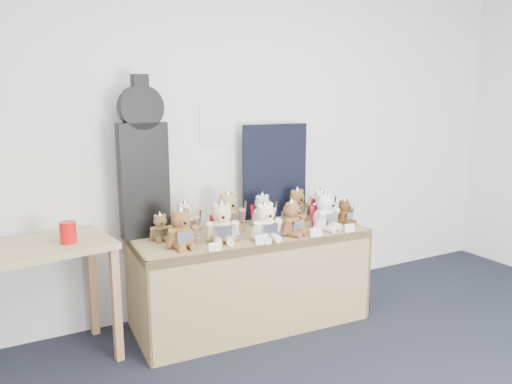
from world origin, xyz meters
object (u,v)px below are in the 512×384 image
guitar_case (143,159)px  teddy_back_end (322,205)px  teddy_front_centre (266,223)px  teddy_back_left (186,220)px  teddy_front_far_left (181,230)px  display_table (253,254)px  teddy_front_far_right (325,213)px  teddy_back_right (297,205)px  teddy_back_centre_left (229,213)px  teddy_back_far_left (160,228)px  teddy_back_centre_right (263,211)px  teddy_front_end (344,213)px  side_table (31,266)px  teddy_front_right (292,220)px  red_cup (68,232)px  teddy_front_left (222,224)px

guitar_case → teddy_back_end: guitar_case is taller
teddy_front_centre → teddy_back_left: (-0.44, 0.38, -0.01)m
teddy_front_far_left → teddy_back_left: teddy_front_far_left is taller
display_table → teddy_back_left: (-0.43, 0.21, 0.26)m
teddy_front_far_right → teddy_back_right: size_ratio=1.12×
teddy_front_far_left → teddy_back_centre_left: (0.46, 0.25, 0.01)m
guitar_case → teddy_back_far_left: guitar_case is taller
teddy_front_far_left → teddy_back_right: size_ratio=1.07×
teddy_back_centre_right → teddy_back_right: 0.34m
teddy_back_centre_left → teddy_back_end: size_ratio=1.16×
teddy_back_far_left → teddy_front_end: bearing=-6.1°
display_table → teddy_front_far_right: size_ratio=5.52×
display_table → teddy_back_right: (0.51, 0.21, 0.26)m
side_table → teddy_back_right: size_ratio=3.66×
teddy_front_end → teddy_back_far_left: 1.41m
teddy_front_right → teddy_back_centre_right: (-0.05, 0.34, -0.00)m
red_cup → teddy_front_centre: size_ratio=0.44×
teddy_front_left → teddy_front_right: bearing=7.5°
guitar_case → teddy_back_centre_right: bearing=-11.6°
guitar_case → teddy_back_end: 1.46m
guitar_case → teddy_back_far_left: 0.49m
teddy_front_left → teddy_front_right: size_ratio=1.11×
display_table → teddy_back_far_left: bearing=168.7°
display_table → teddy_front_right: (0.23, -0.16, 0.26)m
teddy_front_left → teddy_back_centre_left: bearing=72.5°
teddy_back_centre_left → teddy_back_centre_right: 0.29m
teddy_front_far_right → teddy_back_centre_left: size_ratio=0.96×
teddy_back_centre_right → teddy_front_end: bearing=-29.3°
teddy_front_left → teddy_front_end: (1.03, -0.01, -0.04)m
display_table → teddy_front_left: 0.40m
teddy_back_left → teddy_back_centre_left: size_ratio=0.84×
teddy_front_far_left → teddy_front_centre: size_ratio=0.99×
side_table → teddy_back_end: (2.15, -0.00, 0.15)m
teddy_back_left → teddy_back_far_left: teddy_back_left is taller
red_cup → teddy_front_left: bearing=-9.8°
teddy_back_centre_left → teddy_back_end: teddy_back_centre_left is taller
teddy_front_far_left → teddy_front_centre: 0.58m
teddy_front_centre → teddy_back_end: bearing=22.9°
teddy_front_centre → teddy_back_far_left: 0.72m
teddy_back_left → teddy_back_end: 1.13m
guitar_case → teddy_back_centre_right: 0.99m
red_cup → teddy_front_far_left: teddy_front_far_left is taller
teddy_front_end → display_table: bearing=154.1°
teddy_front_left → teddy_front_far_right: teddy_front_left is taller
teddy_front_end → teddy_back_far_left: bearing=150.6°
teddy_front_far_left → teddy_front_far_right: (1.10, -0.07, 0.00)m
teddy_front_centre → teddy_front_left: bearing=161.8°
display_table → teddy_back_left: 0.55m
teddy_back_centre_right → teddy_front_left: bearing=-155.0°
teddy_front_left → teddy_back_centre_right: size_ratio=1.15×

